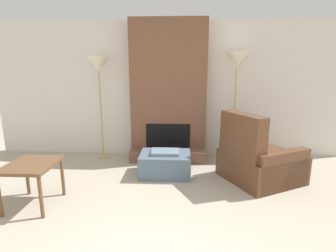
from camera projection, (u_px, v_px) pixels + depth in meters
name	position (u px, v px, depth m)	size (l,w,h in m)	color
wall_back	(169.00, 90.00, 5.14)	(6.94, 0.06, 2.60)	silver
fireplace	(168.00, 95.00, 4.95)	(1.42, 0.59, 2.60)	brown
ottoman	(165.00, 163.00, 4.31)	(0.82, 0.61, 0.41)	slate
armchair	(257.00, 161.00, 4.06)	(1.35, 1.33, 1.08)	brown
side_table	(31.00, 169.00, 3.28)	(0.58, 0.65, 0.57)	brown
floor_lamp_left	(98.00, 67.00, 4.80)	(0.41, 0.41, 1.93)	tan
floor_lamp_right	(237.00, 63.00, 4.66)	(0.41, 0.41, 2.01)	tan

